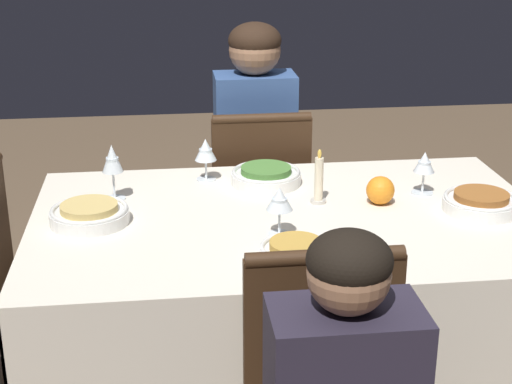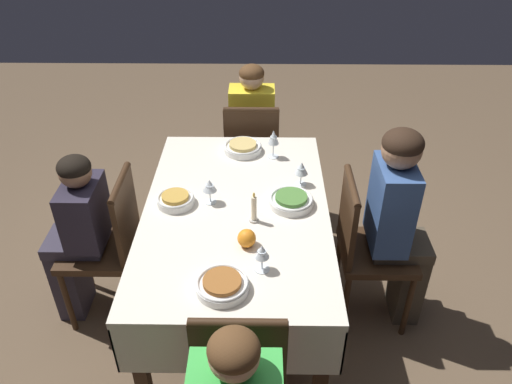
# 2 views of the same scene
# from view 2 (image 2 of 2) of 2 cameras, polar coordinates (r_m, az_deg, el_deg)

# --- Properties ---
(ground_plane) EXTENTS (8.00, 8.00, 0.00)m
(ground_plane) POSITION_cam_2_polar(r_m,az_deg,el_deg) (3.00, -1.97, -13.28)
(ground_plane) COLOR brown
(dining_table) EXTENTS (1.48, 0.92, 0.74)m
(dining_table) POSITION_cam_2_polar(r_m,az_deg,el_deg) (2.55, -2.25, -3.56)
(dining_table) COLOR silver
(dining_table) RESTS_ON ground_plane
(chair_north) EXTENTS (0.38, 0.39, 0.89)m
(chair_north) POSITION_cam_2_polar(r_m,az_deg,el_deg) (2.71, 12.44, -5.83)
(chair_north) COLOR #382314
(chair_north) RESTS_ON ground_plane
(chair_west) EXTENTS (0.39, 0.38, 0.89)m
(chair_west) POSITION_cam_2_polar(r_m,az_deg,el_deg) (3.42, -0.49, 4.55)
(chair_west) COLOR #382314
(chair_west) RESTS_ON ground_plane
(chair_south) EXTENTS (0.38, 0.39, 0.89)m
(chair_south) POSITION_cam_2_polar(r_m,az_deg,el_deg) (2.77, -16.40, -5.38)
(chair_south) COLOR #382314
(chair_south) RESTS_ON ground_plane
(person_adult_denim) EXTENTS (0.30, 0.34, 1.18)m
(person_adult_denim) POSITION_cam_2_polar(r_m,az_deg,el_deg) (2.64, 15.99, -3.02)
(person_adult_denim) COLOR #4C4233
(person_adult_denim) RESTS_ON ground_plane
(person_child_yellow) EXTENTS (0.33, 0.30, 1.09)m
(person_child_yellow) POSITION_cam_2_polar(r_m,az_deg,el_deg) (3.51, -0.44, 7.15)
(person_child_yellow) COLOR #383342
(person_child_yellow) RESTS_ON ground_plane
(person_child_dark) EXTENTS (0.30, 0.33, 1.02)m
(person_child_dark) POSITION_cam_2_polar(r_m,az_deg,el_deg) (2.79, -19.74, -4.34)
(person_child_dark) COLOR #383342
(person_child_dark) RESTS_ON ground_plane
(bowl_north) EXTENTS (0.22, 0.22, 0.06)m
(bowl_north) POSITION_cam_2_polar(r_m,az_deg,el_deg) (2.51, 4.04, -0.96)
(bowl_north) COLOR white
(bowl_north) RESTS_ON dining_table
(wine_glass_north) EXTENTS (0.07, 0.07, 0.14)m
(wine_glass_north) POSITION_cam_2_polar(r_m,az_deg,el_deg) (2.63, 5.20, 2.64)
(wine_glass_north) COLOR white
(wine_glass_north) RESTS_ON dining_table
(bowl_west) EXTENTS (0.22, 0.22, 0.06)m
(bowl_west) POSITION_cam_2_polar(r_m,az_deg,el_deg) (2.96, -1.52, 5.13)
(bowl_west) COLOR white
(bowl_west) RESTS_ON dining_table
(wine_glass_west) EXTENTS (0.07, 0.07, 0.17)m
(wine_glass_west) POSITION_cam_2_polar(r_m,az_deg,el_deg) (2.86, 2.01, 6.16)
(wine_glass_west) COLOR white
(wine_glass_west) RESTS_ON dining_table
(bowl_south) EXTENTS (0.19, 0.19, 0.06)m
(bowl_south) POSITION_cam_2_polar(r_m,az_deg,el_deg) (2.54, -9.18, -0.84)
(bowl_south) COLOR white
(bowl_south) RESTS_ON dining_table
(wine_glass_south) EXTENTS (0.07, 0.07, 0.14)m
(wine_glass_south) POSITION_cam_2_polar(r_m,az_deg,el_deg) (2.49, -5.33, 0.68)
(wine_glass_south) COLOR white
(wine_glass_south) RESTS_ON dining_table
(bowl_east) EXTENTS (0.22, 0.22, 0.06)m
(bowl_east) POSITION_cam_2_polar(r_m,az_deg,el_deg) (2.06, -3.88, -10.53)
(bowl_east) COLOR white
(bowl_east) RESTS_ON dining_table
(wine_glass_east) EXTENTS (0.07, 0.07, 0.13)m
(wine_glass_east) POSITION_cam_2_polar(r_m,az_deg,el_deg) (2.10, 0.69, -6.94)
(wine_glass_east) COLOR white
(wine_glass_east) RESTS_ON dining_table
(candle_centerpiece) EXTENTS (0.05, 0.05, 0.17)m
(candle_centerpiece) POSITION_cam_2_polar(r_m,az_deg,el_deg) (2.37, -0.24, -2.08)
(candle_centerpiece) COLOR beige
(candle_centerpiece) RESTS_ON dining_table
(orange_fruit) EXTENTS (0.08, 0.08, 0.08)m
(orange_fruit) POSITION_cam_2_polar(r_m,az_deg,el_deg) (2.25, -1.08, -5.30)
(orange_fruit) COLOR orange
(orange_fruit) RESTS_ON dining_table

